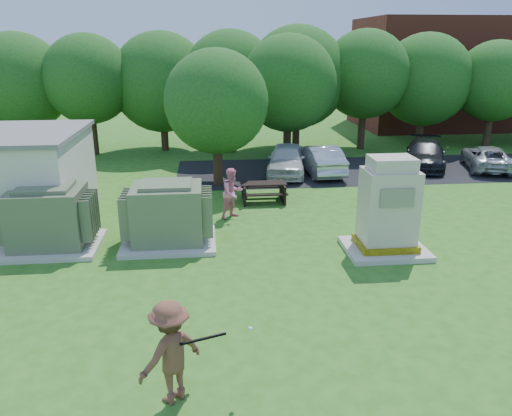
{
  "coord_description": "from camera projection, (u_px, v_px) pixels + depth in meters",
  "views": [
    {
      "loc": [
        -1.49,
        -10.82,
        6.26
      ],
      "look_at": [
        0.0,
        4.0,
        1.3
      ],
      "focal_mm": 35.0,
      "sensor_mm": 36.0,
      "label": 1
    }
  ],
  "objects": [
    {
      "name": "car_silver_a",
      "position": [
        320.0,
        159.0,
        24.83
      ],
      "size": [
        1.81,
        4.45,
        1.44
      ],
      "primitive_type": "imported",
      "rotation": [
        0.0,
        0.0,
        3.21
      ],
      "color": "#BBBBC0",
      "rests_on": "ground"
    },
    {
      "name": "person_at_picnic",
      "position": [
        232.0,
        193.0,
        18.45
      ],
      "size": [
        1.17,
        1.14,
        1.9
      ],
      "primitive_type": "imported",
      "rotation": [
        0.0,
        0.0,
        0.67
      ],
      "color": "pink",
      "rests_on": "ground"
    },
    {
      "name": "car_silver_b",
      "position": [
        487.0,
        158.0,
        25.73
      ],
      "size": [
        3.22,
        4.75,
        1.21
      ],
      "primitive_type": "imported",
      "rotation": [
        0.0,
        0.0,
        2.83
      ],
      "color": "#B1B1B5",
      "rests_on": "ground"
    },
    {
      "name": "picnic_table",
      "position": [
        263.0,
        190.0,
        20.49
      ],
      "size": [
        1.86,
        1.4,
        0.8
      ],
      "color": "black",
      "rests_on": "ground"
    },
    {
      "name": "generator_cabinet",
      "position": [
        388.0,
        211.0,
        15.29
      ],
      "size": [
        2.49,
        2.04,
        3.03
      ],
      "color": "beige",
      "rests_on": "ground"
    },
    {
      "name": "parking_strip",
      "position": [
        372.0,
        170.0,
        25.74
      ],
      "size": [
        20.0,
        6.0,
        0.01
      ],
      "primitive_type": "cube",
      "color": "#232326",
      "rests_on": "ground"
    },
    {
      "name": "transformer_left",
      "position": [
        49.0,
        219.0,
        15.66
      ],
      "size": [
        3.0,
        2.4,
        2.07
      ],
      "color": "beige",
      "rests_on": "ground"
    },
    {
      "name": "batter",
      "position": [
        171.0,
        352.0,
        8.91
      ],
      "size": [
        1.47,
        1.37,
        1.99
      ],
      "primitive_type": "imported",
      "rotation": [
        0.0,
        0.0,
        3.8
      ],
      "color": "brown",
      "rests_on": "ground"
    },
    {
      "name": "brick_building",
      "position": [
        459.0,
        73.0,
        38.26
      ],
      "size": [
        15.0,
        8.0,
        8.0
      ],
      "primitive_type": "cube",
      "color": "maroon",
      "rests_on": "ground"
    },
    {
      "name": "tree_row",
      "position": [
        261.0,
        81.0,
        28.65
      ],
      "size": [
        41.3,
        13.3,
        7.3
      ],
      "color": "#47301E",
      "rests_on": "ground"
    },
    {
      "name": "ground",
      "position": [
        272.0,
        309.0,
        12.33
      ],
      "size": [
        120.0,
        120.0,
        0.0
      ],
      "primitive_type": "plane",
      "color": "#2D6619",
      "rests_on": "ground"
    },
    {
      "name": "car_white",
      "position": [
        287.0,
        159.0,
        24.65
      ],
      "size": [
        2.63,
        4.69,
        1.51
      ],
      "primitive_type": "imported",
      "rotation": [
        0.0,
        0.0,
        -0.2
      ],
      "color": "silver",
      "rests_on": "ground"
    },
    {
      "name": "batting_equipment",
      "position": [
        206.0,
        337.0,
        8.83
      ],
      "size": [
        1.47,
        0.47,
        0.09
      ],
      "color": "black",
      "rests_on": "ground"
    },
    {
      "name": "car_dark",
      "position": [
        425.0,
        154.0,
        26.11
      ],
      "size": [
        3.61,
        5.12,
        1.38
      ],
      "primitive_type": "imported",
      "rotation": [
        0.0,
        0.0,
        -0.39
      ],
      "color": "black",
      "rests_on": "ground"
    },
    {
      "name": "transformer_right",
      "position": [
        168.0,
        216.0,
        16.01
      ],
      "size": [
        3.0,
        2.4,
        2.07
      ],
      "color": "beige",
      "rests_on": "ground"
    }
  ]
}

